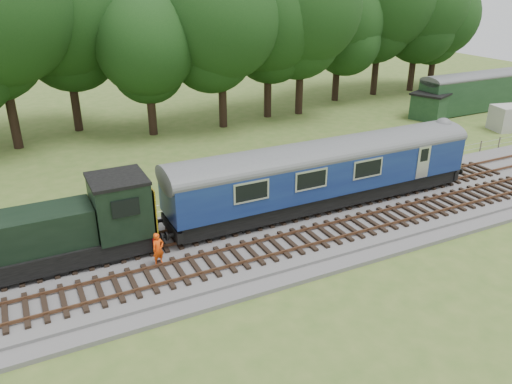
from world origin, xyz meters
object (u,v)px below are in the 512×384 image
dmu_railcar (325,168)px  parked_coach (483,89)px  worker (158,249)px  shunter_loco (60,232)px

dmu_railcar → parked_coach: 29.86m
parked_coach → worker: bearing=-159.0°
parked_coach → shunter_loco: bearing=-163.3°
dmu_railcar → worker: size_ratio=11.60×
worker → dmu_railcar: bearing=-6.2°
dmu_railcar → worker: 10.41m
dmu_railcar → worker: dmu_railcar is taller
dmu_railcar → shunter_loco: 13.94m
dmu_railcar → shunter_loco: dmu_railcar is taller
shunter_loco → parked_coach: shunter_loco is taller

